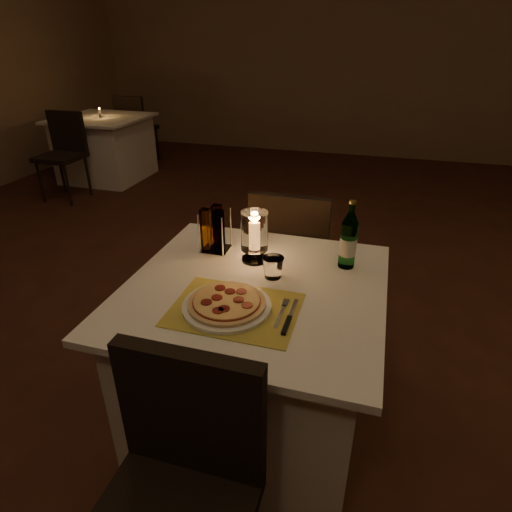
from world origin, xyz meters
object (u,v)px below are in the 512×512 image
(tumbler, at_px, (273,267))
(water_bottle, at_px, (348,241))
(chair_near, at_px, (179,478))
(hurricane_candle, at_px, (254,233))
(neighbor_table_left, at_px, (106,148))
(pizza, at_px, (227,302))
(main_table, at_px, (255,358))
(chair_far, at_px, (291,250))
(plate, at_px, (227,306))

(tumbler, relative_size, water_bottle, 0.30)
(chair_near, height_order, hurricane_candle, hurricane_candle)
(neighbor_table_left, bearing_deg, pizza, -49.99)
(chair_near, xyz_separation_m, neighbor_table_left, (-2.84, 3.85, -0.18))
(pizza, xyz_separation_m, hurricane_candle, (-0.01, 0.38, 0.10))
(main_table, distance_m, chair_far, 0.74)
(chair_near, relative_size, hurricane_candle, 4.02)
(chair_far, distance_m, plate, 0.92)
(main_table, xyz_separation_m, chair_near, (-0.00, -0.71, 0.18))
(water_bottle, relative_size, hurricane_candle, 1.31)
(chair_far, distance_m, water_bottle, 0.64)
(chair_far, distance_m, tumbler, 0.67)
(plate, distance_m, hurricane_candle, 0.40)
(pizza, bearing_deg, plate, -103.46)
(plate, xyz_separation_m, tumbler, (0.10, 0.26, 0.03))
(pizza, xyz_separation_m, neighbor_table_left, (-2.79, 3.32, -0.39))
(chair_near, distance_m, plate, 0.57)
(chair_near, distance_m, pizza, 0.58)
(plate, xyz_separation_m, water_bottle, (0.38, 0.44, 0.11))
(tumbler, bearing_deg, neighbor_table_left, 133.40)
(tumbler, height_order, water_bottle, water_bottle)
(chair_far, bearing_deg, pizza, -93.20)
(pizza, bearing_deg, neighbor_table_left, 130.01)
(tumbler, relative_size, neighbor_table_left, 0.09)
(hurricane_candle, distance_m, neighbor_table_left, 4.07)
(tumbler, bearing_deg, chair_near, -93.74)
(tumbler, xyz_separation_m, neighbor_table_left, (-2.89, 3.05, -0.41))
(tumbler, bearing_deg, plate, -111.16)
(pizza, height_order, water_bottle, water_bottle)
(chair_far, xyz_separation_m, neighbor_table_left, (-2.84, 2.42, -0.18))
(plate, height_order, tumbler, tumbler)
(chair_near, bearing_deg, tumbler, 86.26)
(chair_near, xyz_separation_m, pizza, (-0.05, 0.53, 0.22))
(tumbler, relative_size, hurricane_candle, 0.39)
(hurricane_candle, bearing_deg, chair_near, -86.26)
(chair_near, bearing_deg, chair_far, 90.00)
(chair_far, height_order, tumbler, chair_far)
(pizza, height_order, hurricane_candle, hurricane_candle)
(neighbor_table_left, bearing_deg, main_table, -47.90)
(chair_near, xyz_separation_m, water_bottle, (0.33, 0.97, 0.31))
(main_table, height_order, tumbler, tumbler)
(pizza, relative_size, neighbor_table_left, 0.28)
(main_table, height_order, water_bottle, water_bottle)
(chair_near, height_order, tumbler, chair_near)
(hurricane_candle, bearing_deg, neighbor_table_left, 133.38)
(pizza, relative_size, tumbler, 3.17)
(chair_far, distance_m, pizza, 0.92)
(main_table, height_order, chair_near, chair_near)
(neighbor_table_left, bearing_deg, water_bottle, -42.31)
(chair_far, bearing_deg, neighbor_table_left, 139.48)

